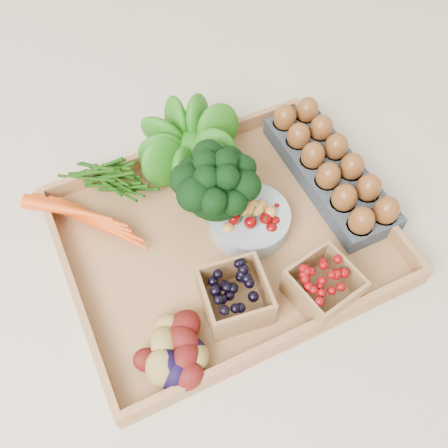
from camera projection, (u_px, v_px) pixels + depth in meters
name	position (u px, v px, depth m)	size (l,w,h in m)	color
ground	(224.00, 242.00, 0.91)	(4.00, 4.00, 0.00)	beige
tray	(224.00, 240.00, 0.90)	(0.55, 0.45, 0.01)	#AC7848
carrots	(91.00, 219.00, 0.89)	(0.19, 0.13, 0.04)	#DC420D
lettuce	(189.00, 142.00, 0.93)	(0.14, 0.14, 0.14)	#19510C
broccoli	(217.00, 200.00, 0.87)	(0.15, 0.15, 0.12)	black
cherry_bowl	(250.00, 220.00, 0.89)	(0.14, 0.14, 0.04)	#8C9EA5
egg_carton	(329.00, 172.00, 0.95)	(0.11, 0.32, 0.04)	#343A43
potatoes	(174.00, 350.00, 0.74)	(0.13, 0.13, 0.08)	#460C0B
punnet_blackberry	(235.00, 296.00, 0.79)	(0.10, 0.10, 0.07)	black
punnet_raspberry	(323.00, 286.00, 0.80)	(0.10, 0.10, 0.07)	#710508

